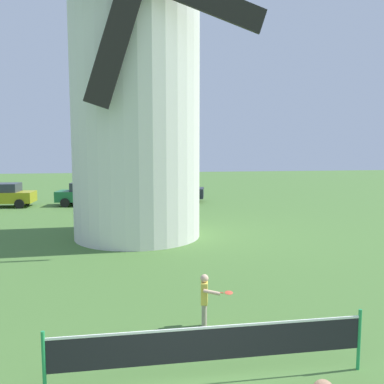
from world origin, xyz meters
TOP-DOWN VIEW (x-y plane):
  - windmill at (-0.53, 13.45)m, footprint 9.35×6.21m
  - tennis_net at (0.34, 1.87)m, footprint 5.36×0.06m
  - player_far at (0.65, 3.97)m, footprint 0.69×0.61m
  - parked_car_mustard at (-9.19, 23.90)m, footprint 4.31×2.09m
  - parked_car_green at (-3.37, 23.67)m, footprint 4.66×2.38m
  - parked_car_black at (2.46, 24.63)m, footprint 4.41×2.59m

SIDE VIEW (x-z plane):
  - player_far at x=0.65m, z-range 0.08..1.27m
  - tennis_net at x=0.34m, z-range 0.14..1.24m
  - parked_car_black at x=2.46m, z-range 0.03..1.59m
  - parked_car_mustard at x=-9.19m, z-range 0.03..1.59m
  - parked_car_green at x=-3.37m, z-range 0.03..1.59m
  - windmill at x=-0.53m, z-range -0.21..14.38m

